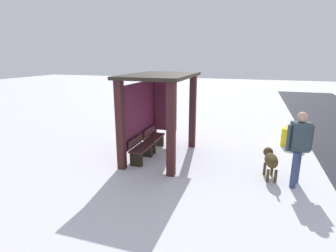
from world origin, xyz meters
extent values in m
plane|color=silver|center=(0.00, 0.00, 0.00)|extent=(60.00, 60.00, 0.00)
cube|color=#3D1C1C|center=(-1.19, -0.70, 1.21)|extent=(0.20, 0.20, 2.42)
cube|color=#3D1C1C|center=(1.19, -0.70, 1.21)|extent=(0.20, 0.20, 2.42)
cube|color=#3D1C1C|center=(-1.19, 0.70, 1.21)|extent=(0.20, 0.20, 2.42)
cube|color=#3D1C1C|center=(1.19, 0.70, 1.21)|extent=(0.20, 0.20, 2.42)
cube|color=black|center=(0.00, 0.00, 2.46)|extent=(2.75, 1.79, 0.09)
cube|color=#5F1E39|center=(0.00, 0.70, 1.37)|extent=(2.17, 0.08, 1.73)
cube|color=#3D1C1C|center=(0.00, 0.68, 0.45)|extent=(2.17, 0.06, 0.08)
cube|color=#5F1E39|center=(1.19, 0.25, 1.37)|extent=(0.08, 0.77, 1.73)
cube|color=#442628|center=(-0.53, 0.40, 0.41)|extent=(0.96, 0.41, 0.04)
cube|color=#442628|center=(-0.53, 0.59, 0.61)|extent=(0.91, 0.04, 0.20)
cube|color=black|center=(-0.15, 0.40, 0.19)|extent=(0.12, 0.35, 0.39)
cube|color=black|center=(-0.91, 0.40, 0.19)|extent=(0.12, 0.35, 0.39)
cube|color=#52262A|center=(0.53, 0.40, 0.42)|extent=(0.96, 0.40, 0.05)
cube|color=#52262A|center=(0.53, 0.58, 0.62)|extent=(0.91, 0.04, 0.20)
cube|color=#2B231B|center=(0.91, 0.40, 0.20)|extent=(0.12, 0.34, 0.40)
cube|color=#2B231B|center=(0.15, 0.40, 0.20)|extent=(0.12, 0.34, 0.40)
cube|color=#34464C|center=(-0.77, -3.68, 1.21)|extent=(0.35, 0.45, 0.69)
sphere|color=tan|center=(-0.77, -3.68, 1.67)|extent=(0.24, 0.24, 0.24)
cylinder|color=#34456D|center=(-0.61, -3.73, 0.43)|extent=(0.17, 0.17, 0.87)
cylinder|color=#34456D|center=(-0.92, -3.63, 0.43)|extent=(0.17, 0.17, 0.87)
cylinder|color=#34464C|center=(-0.70, -3.92, 1.18)|extent=(0.11, 0.11, 0.62)
cylinder|color=#34464C|center=(-0.83, -3.43, 1.18)|extent=(0.11, 0.11, 0.62)
ellipsoid|color=#46391C|center=(-0.59, -3.13, 0.49)|extent=(0.70, 0.39, 0.33)
sphere|color=#46391C|center=(-0.18, -3.07, 0.56)|extent=(0.25, 0.25, 0.25)
cylinder|color=#46391C|center=(-0.98, -3.19, 0.54)|extent=(0.18, 0.07, 0.19)
cylinder|color=#46391C|center=(-0.36, -3.19, 0.16)|extent=(0.07, 0.07, 0.33)
cylinder|color=#46391C|center=(-0.39, -3.01, 0.16)|extent=(0.07, 0.07, 0.33)
cylinder|color=#46391C|center=(-0.78, -3.26, 0.16)|extent=(0.07, 0.07, 0.33)
cylinder|color=#46391C|center=(-0.81, -3.07, 0.16)|extent=(0.07, 0.07, 0.33)
cube|color=yellow|center=(2.47, -3.96, 0.30)|extent=(0.83, 0.74, 0.60)
camera|label=1|loc=(-7.20, -2.60, 3.00)|focal=28.20mm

